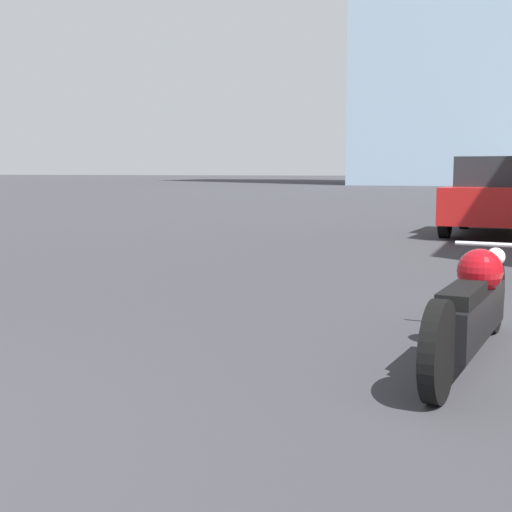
% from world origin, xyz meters
% --- Properties ---
extents(motorcycle, '(0.62, 2.72, 0.79)m').
position_xyz_m(motorcycle, '(3.84, 4.01, 0.39)').
color(motorcycle, black).
rests_on(motorcycle, ground_plane).
extents(parked_car_red, '(2.04, 4.32, 1.67)m').
position_xyz_m(parked_car_red, '(3.53, 14.97, 0.83)').
color(parked_car_red, red).
rests_on(parked_car_red, ground_plane).
extents(parked_car_yellow, '(1.98, 3.85, 1.59)m').
position_xyz_m(parked_car_yellow, '(3.37, 25.32, 0.80)').
color(parked_car_yellow, gold).
rests_on(parked_car_yellow, ground_plane).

